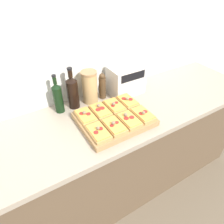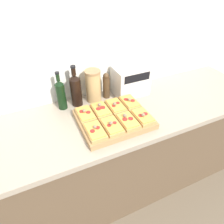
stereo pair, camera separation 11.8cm
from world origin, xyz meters
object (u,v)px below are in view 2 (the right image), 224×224
object	(u,v)px
cutting_board	(114,119)
grain_jar_tall	(93,86)
wine_bottle	(76,90)
toaster_oven	(131,81)
olive_oil_bottle	(61,94)
pepper_mill	(106,86)

from	to	relation	value
cutting_board	grain_jar_tall	world-z (taller)	grain_jar_tall
wine_bottle	toaster_oven	distance (m)	0.44
wine_bottle	cutting_board	bearing A→B (deg)	-61.15
cutting_board	grain_jar_tall	size ratio (longest dim) A/B	1.87
cutting_board	wine_bottle	world-z (taller)	wine_bottle
cutting_board	grain_jar_tall	xyz separation A→B (m)	(-0.03, 0.30, 0.11)
olive_oil_bottle	grain_jar_tall	world-z (taller)	olive_oil_bottle
cutting_board	olive_oil_bottle	world-z (taller)	olive_oil_bottle
olive_oil_bottle	grain_jar_tall	distance (m)	0.25
olive_oil_bottle	toaster_oven	xyz separation A→B (m)	(0.55, -0.02, -0.01)
olive_oil_bottle	toaster_oven	distance (m)	0.55
cutting_board	pepper_mill	distance (m)	0.32
wine_bottle	pepper_mill	world-z (taller)	wine_bottle
cutting_board	wine_bottle	size ratio (longest dim) A/B	1.50
pepper_mill	cutting_board	bearing A→B (deg)	-104.13
cutting_board	toaster_oven	bearing A→B (deg)	45.08
wine_bottle	olive_oil_bottle	bearing A→B (deg)	180.00
wine_bottle	toaster_oven	size ratio (longest dim) A/B	1.07
toaster_oven	pepper_mill	bearing A→B (deg)	173.17
olive_oil_bottle	toaster_oven	size ratio (longest dim) A/B	0.99
cutting_board	pepper_mill	bearing A→B (deg)	75.87
grain_jar_tall	toaster_oven	size ratio (longest dim) A/B	0.86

